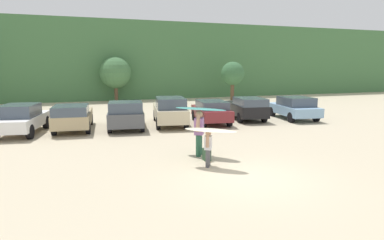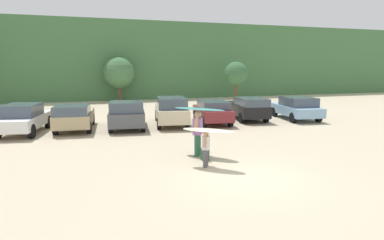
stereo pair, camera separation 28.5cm
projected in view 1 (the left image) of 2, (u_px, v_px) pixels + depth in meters
The scene contains 16 objects.
ground_plane at pixel (248, 178), 10.45m from camera, with size 120.00×120.00×0.00m, color #C1B293.
hillside_ridge at pixel (121, 61), 39.55m from camera, with size 108.00×12.00×8.23m, color #427042.
tree_left at pixel (115, 73), 32.72m from camera, with size 3.12×3.12×4.43m.
tree_center_right at pixel (233, 74), 34.08m from camera, with size 2.40×2.40×3.98m.
parked_car_white at pixel (21, 119), 17.07m from camera, with size 2.45×4.48×1.57m.
parked_car_tan at pixel (73, 116), 18.05m from camera, with size 2.21×4.44×1.48m.
parked_car_dark_gray at pixel (126, 115), 18.49m from camera, with size 2.41×4.13×1.61m.
parked_car_champagne at pixel (170, 110), 19.80m from camera, with size 2.53×4.97×1.70m.
parked_car_maroon at pixel (211, 111), 20.31m from camera, with size 2.27×4.22×1.42m.
parked_car_black at pixel (246, 108), 21.77m from camera, with size 2.43×4.56×1.51m.
parked_car_sky_blue at pixel (294, 107), 21.99m from camera, with size 2.45×4.34×1.50m.
person_adult at pixel (199, 131), 12.90m from camera, with size 0.57×0.85×1.78m.
person_child at pixel (208, 146), 11.51m from camera, with size 0.37×0.55×1.30m.
surfboard_teal at pixel (200, 109), 12.86m from camera, with size 1.95×1.97×0.08m.
surfboard_cream at pixel (210, 130), 11.34m from camera, with size 1.78×1.61×0.10m.
backpack_dropped at pixel (207, 154), 12.35m from camera, with size 0.24×0.34×0.45m.
Camera 1 is at (-4.92, -8.91, 3.48)m, focal length 30.85 mm.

